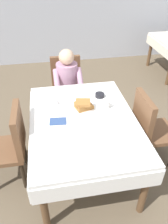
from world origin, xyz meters
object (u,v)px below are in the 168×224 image
object	(u,v)px
diner_person	(68,81)
spoon_near_edge	(89,128)
chair_right_side	(149,126)
knife_right_of_plate	(101,108)
breakfast_stack	(83,105)
plate_breakfast	(84,109)
chair_left_side	(11,142)
fork_left_of_plate	(67,112)
chair_diner	(67,84)
syrup_pitcher	(56,101)
cup_coffee	(107,104)
dining_table_main	(83,125)
bowl_butter	(100,95)

from	to	relation	value
diner_person	spoon_near_edge	xyz separation A→B (m)	(0.08, -1.17, 0.07)
chair_right_side	knife_right_of_plate	world-z (taller)	chair_right_side
breakfast_stack	plate_breakfast	bearing A→B (deg)	45.72
chair_left_side	fork_left_of_plate	world-z (taller)	chair_left_side
chair_diner	syrup_pitcher	world-z (taller)	chair_diner
diner_person	cup_coffee	size ratio (longest dim) A/B	9.91
syrup_pitcher	spoon_near_edge	world-z (taller)	syrup_pitcher
chair_left_side	cup_coffee	bearing A→B (deg)	-81.48
breakfast_stack	spoon_near_edge	size ratio (longest dim) A/B	1.43
dining_table_main	cup_coffee	size ratio (longest dim) A/B	13.49
chair_diner	plate_breakfast	size ratio (longest dim) A/B	3.32
bowl_butter	spoon_near_edge	size ratio (longest dim) A/B	0.73
diner_person	knife_right_of_plate	xyz separation A→B (m)	(0.27, -0.86, 0.07)
chair_left_side	spoon_near_edge	xyz separation A→B (m)	(0.81, -0.16, 0.21)
chair_right_side	spoon_near_edge	distance (m)	0.78
spoon_near_edge	cup_coffee	bearing A→B (deg)	42.57
spoon_near_edge	fork_left_of_plate	bearing A→B (deg)	112.90
chair_right_side	spoon_near_edge	world-z (taller)	chair_right_side
dining_table_main	chair_diner	xyz separation A→B (m)	(-0.05, 1.17, -0.12)
chair_left_side	cup_coffee	distance (m)	1.10
chair_right_side	cup_coffee	size ratio (longest dim) A/B	8.23
diner_person	chair_diner	bearing A→B (deg)	-90.00
knife_right_of_plate	dining_table_main	bearing A→B (deg)	118.56
diner_person	fork_left_of_plate	size ratio (longest dim) A/B	6.22
diner_person	knife_right_of_plate	size ratio (longest dim) A/B	5.60
bowl_butter	knife_right_of_plate	world-z (taller)	bowl_butter
dining_table_main	plate_breakfast	distance (m)	0.20
chair_left_side	breakfast_stack	xyz separation A→B (m)	(0.80, 0.17, 0.27)
diner_person	chair_right_side	world-z (taller)	diner_person
diner_person	breakfast_stack	world-z (taller)	diner_person
chair_left_side	bowl_butter	world-z (taller)	chair_left_side
dining_table_main	breakfast_stack	size ratio (longest dim) A/B	7.11
dining_table_main	chair_diner	distance (m)	1.18
cup_coffee	fork_left_of_plate	bearing A→B (deg)	-178.95
diner_person	fork_left_of_plate	distance (m)	0.87
chair_left_side	syrup_pitcher	bearing A→B (deg)	-57.07
chair_diner	plate_breakfast	world-z (taller)	chair_diner
cup_coffee	dining_table_main	bearing A→B (deg)	-151.32
chair_left_side	plate_breakfast	bearing A→B (deg)	-78.01
plate_breakfast	breakfast_stack	size ratio (longest dim) A/B	1.31
bowl_butter	syrup_pitcher	size ratio (longest dim) A/B	1.38
plate_breakfast	chair_diner	bearing A→B (deg)	94.78
plate_breakfast	spoon_near_edge	distance (m)	0.33
chair_left_side	spoon_near_edge	bearing A→B (deg)	-101.25
bowl_butter	fork_left_of_plate	bearing A→B (deg)	-149.98
cup_coffee	knife_right_of_plate	size ratio (longest dim) A/B	0.56
diner_person	chair_right_side	xyz separation A→B (m)	(0.82, -1.01, -0.14)
cup_coffee	bowl_butter	distance (m)	0.24
diner_person	fork_left_of_plate	world-z (taller)	diner_person
chair_diner	plate_breakfast	bearing A→B (deg)	94.78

